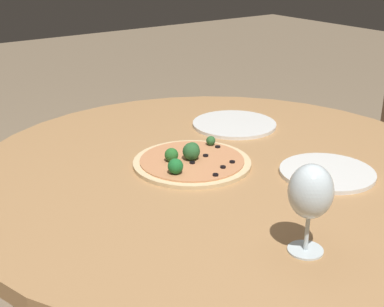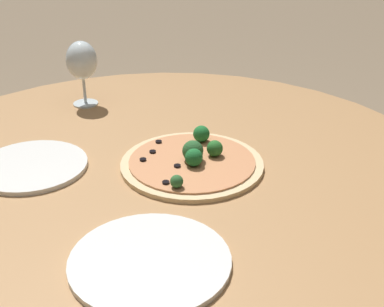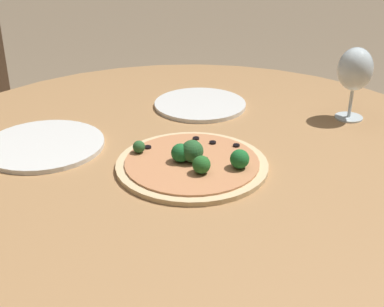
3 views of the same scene
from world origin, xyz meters
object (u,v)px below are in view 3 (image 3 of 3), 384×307
object	(u,v)px
pizza	(193,162)
plate_near	(44,145)
wine_glass	(355,71)
plate_far	(200,104)

from	to	relation	value
pizza	plate_near	xyz separation A→B (m)	(-0.17, 0.28, -0.01)
wine_glass	plate_near	xyz separation A→B (m)	(-0.62, 0.35, -0.11)
pizza	plate_far	size ratio (longest dim) A/B	1.30
plate_near	plate_far	xyz separation A→B (m)	(0.41, -0.05, 0.00)
pizza	plate_far	xyz separation A→B (m)	(0.24, 0.23, -0.01)
plate_near	pizza	bearing A→B (deg)	-59.30
plate_near	plate_far	world-z (taller)	same
pizza	plate_near	distance (m)	0.33
wine_glass	plate_far	size ratio (longest dim) A/B	0.75
pizza	wine_glass	size ratio (longest dim) A/B	1.74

